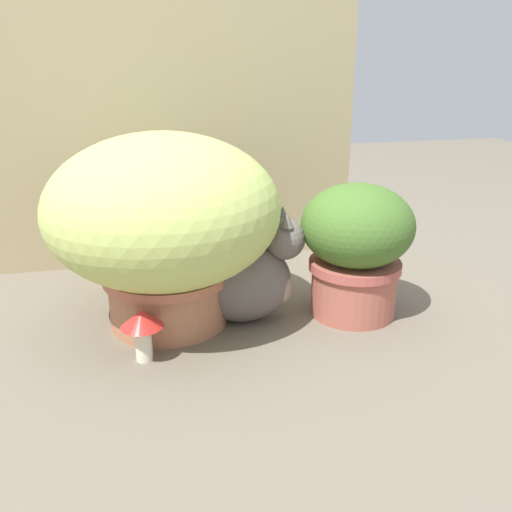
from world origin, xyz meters
name	(u,v)px	position (x,y,z in m)	size (l,w,h in m)	color
ground_plane	(203,338)	(0.00, 0.00, 0.00)	(6.00, 6.00, 0.00)	#6B6253
cardboard_backdrop	(169,138)	(-0.01, 0.60, 0.42)	(1.26, 0.03, 0.84)	tan
grass_planter	(164,219)	(-0.07, 0.11, 0.29)	(0.59, 0.59, 0.50)	#AE6F4E
leafy_planter	(356,245)	(0.43, 0.05, 0.20)	(0.30, 0.30, 0.37)	#AD5B4B
cat	(249,277)	(0.14, 0.08, 0.12)	(0.38, 0.19, 0.32)	#625954
mushroom_ornament_red	(142,325)	(-0.15, -0.07, 0.09)	(0.10, 0.10, 0.13)	#E9E5C6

